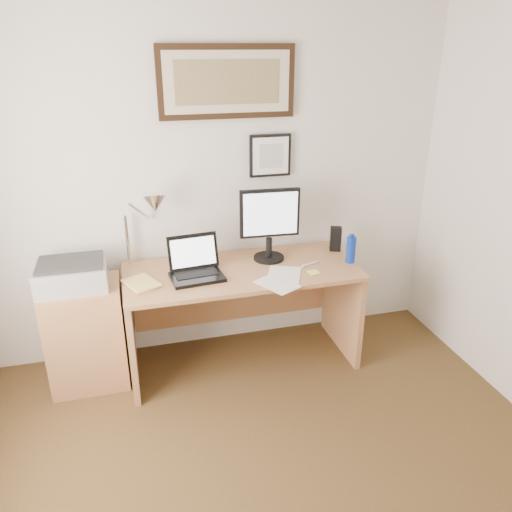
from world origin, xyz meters
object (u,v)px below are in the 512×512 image
object	(u,v)px
book	(129,287)
printer	(72,274)
water_bottle	(351,250)
desk	(239,294)
laptop	(196,268)
side_cabinet	(87,335)
lcd_monitor	(270,221)

from	to	relation	value
book	printer	distance (m)	0.39
water_bottle	desk	xyz separation A→B (m)	(-0.77, 0.16, -0.33)
laptop	side_cabinet	bearing A→B (deg)	174.48
book	lcd_monitor	world-z (taller)	lcd_monitor
book	lcd_monitor	distance (m)	1.05
side_cabinet	printer	xyz separation A→B (m)	(-0.03, 0.01, 0.45)
book	lcd_monitor	size ratio (longest dim) A/B	0.46
laptop	printer	size ratio (longest dim) A/B	0.82
book	laptop	size ratio (longest dim) A/B	0.66
water_bottle	book	bearing A→B (deg)	-179.00
desk	lcd_monitor	bearing A→B (deg)	6.85
side_cabinet	book	bearing A→B (deg)	-26.62
side_cabinet	water_bottle	distance (m)	1.91
side_cabinet	desk	bearing A→B (deg)	1.89
laptop	lcd_monitor	xyz separation A→B (m)	(0.55, 0.14, 0.23)
water_bottle	book	xyz separation A→B (m)	(-1.53, -0.03, -0.09)
lcd_monitor	side_cabinet	bearing A→B (deg)	-177.22
book	printer	xyz separation A→B (m)	(-0.35, 0.16, 0.06)
desk	printer	world-z (taller)	printer
side_cabinet	printer	size ratio (longest dim) A/B	1.66
book	desk	distance (m)	0.82
desk	water_bottle	bearing A→B (deg)	-12.00
water_bottle	laptop	size ratio (longest dim) A/B	0.52
side_cabinet	book	world-z (taller)	book
book	laptop	world-z (taller)	laptop
desk	lcd_monitor	distance (m)	0.58
water_bottle	desk	world-z (taller)	water_bottle
book	desk	bearing A→B (deg)	14.18
side_cabinet	desk	world-z (taller)	desk
side_cabinet	book	size ratio (longest dim) A/B	3.04
side_cabinet	printer	bearing A→B (deg)	168.85
side_cabinet	water_bottle	world-z (taller)	water_bottle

